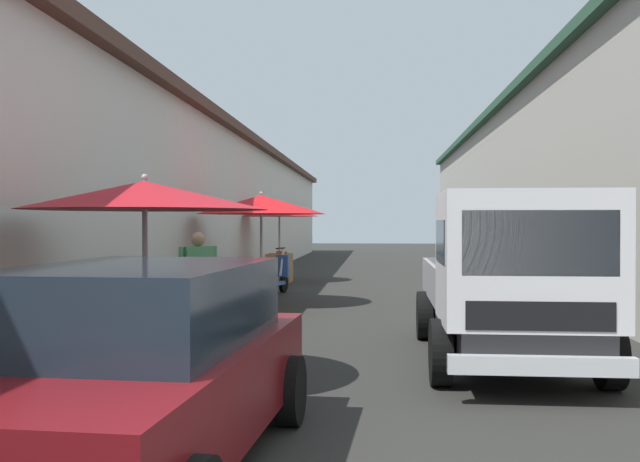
{
  "coord_description": "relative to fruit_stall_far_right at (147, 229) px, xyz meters",
  "views": [
    {
      "loc": [
        -2.51,
        -0.03,
        1.75
      ],
      "look_at": [
        9.84,
        0.95,
        1.61
      ],
      "focal_mm": 39.77,
      "sensor_mm": 36.0,
      "label": 1
    }
  ],
  "objects": [
    {
      "name": "building_left_whitewash",
      "position": [
        10.99,
        4.98,
        0.55
      ],
      "size": [
        49.8,
        7.5,
        4.46
      ],
      "color": "beige",
      "rests_on": "ground"
    },
    {
      "name": "fruit_stall_far_right",
      "position": [
        0.0,
        0.0,
        0.0
      ],
      "size": [
        2.6,
        2.6,
        2.27
      ],
      "color": "#9E9EA3",
      "rests_on": "ground"
    },
    {
      "name": "ground",
      "position": [
        8.74,
        -2.38,
        -1.69
      ],
      "size": [
        90.0,
        90.0,
        0.0
      ],
      "primitive_type": "plane",
      "color": "#282826"
    },
    {
      "name": "delivery_truck",
      "position": [
        1.04,
        -3.98,
        -0.65
      ],
      "size": [
        4.94,
        2.01,
        2.08
      ],
      "color": "black",
      "rests_on": "ground"
    },
    {
      "name": "vendor_by_crates",
      "position": [
        3.42,
        0.33,
        -0.76
      ],
      "size": [
        0.45,
        0.51,
        1.61
      ],
      "color": "#232328",
      "rests_on": "ground"
    },
    {
      "name": "parked_scooter",
      "position": [
        9.83,
        0.07,
        -1.24
      ],
      "size": [
        1.66,
        0.59,
        1.14
      ],
      "color": "black",
      "rests_on": "ground"
    },
    {
      "name": "fruit_stall_mid_lane",
      "position": [
        7.62,
        0.04,
        0.21
      ],
      "size": [
        2.75,
        2.75,
        2.42
      ],
      "color": "#9E9EA3",
      "rests_on": "ground"
    },
    {
      "name": "fruit_stall_near_left",
      "position": [
        13.63,
        0.47,
        -0.01
      ],
      "size": [
        2.33,
        2.33,
        2.33
      ],
      "color": "#9E9EA3",
      "rests_on": "ground"
    },
    {
      "name": "hatchback_car",
      "position": [
        -2.46,
        -0.72,
        -0.95
      ],
      "size": [
        4.01,
        2.12,
        1.45
      ],
      "color": "#600F14",
      "rests_on": "ground"
    }
  ]
}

